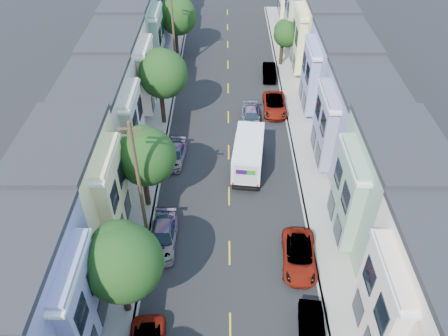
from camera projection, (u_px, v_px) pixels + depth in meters
name	position (u px, v px, depth m)	size (l,w,h in m)	color
ground	(230.00, 253.00, 31.87)	(160.00, 160.00, 0.00)	black
road_slab	(228.00, 134.00, 43.38)	(12.00, 70.00, 0.02)	black
curb_left	(168.00, 133.00, 43.35)	(0.30, 70.00, 0.15)	gray
curb_right	(289.00, 133.00, 43.32)	(0.30, 70.00, 0.15)	gray
sidewalk_left	(155.00, 133.00, 43.35)	(2.60, 70.00, 0.15)	gray
sidewalk_right	(302.00, 133.00, 43.32)	(2.60, 70.00, 0.15)	gray
centerline	(228.00, 134.00, 43.38)	(0.12, 70.00, 0.01)	gold
townhouse_row_left	(117.00, 134.00, 43.41)	(5.00, 70.00, 8.50)	#8E87AC
townhouse_row_right	(340.00, 134.00, 43.36)	(5.00, 70.00, 8.50)	#8E87AC
tree_b	(122.00, 263.00, 25.20)	(4.70, 4.70, 7.20)	black
tree_c	(145.00, 157.00, 32.49)	(4.48, 4.48, 7.27)	black
tree_d	(162.00, 74.00, 41.34)	(4.70, 4.70, 7.90)	black
tree_e	(177.00, 16.00, 53.93)	(4.70, 4.70, 7.42)	black
tree_far_r	(285.00, 35.00, 52.33)	(3.10, 3.10, 5.55)	black
utility_pole_near	(139.00, 182.00, 30.12)	(1.60, 0.26, 10.00)	#42301E
utility_pole_far	(173.00, 31.00, 50.07)	(1.60, 0.26, 10.00)	#42301E
fedex_truck	(248.00, 153.00, 38.18)	(2.46, 6.39, 3.06)	white
lead_sedan	(251.00, 117.00, 44.55)	(1.84, 4.37, 1.31)	black
parked_left_c	(163.00, 237.00, 32.12)	(1.98, 4.71, 1.41)	#9199A8
parked_left_d	(175.00, 155.00, 39.76)	(1.75, 4.16, 1.25)	#4B0F04
parked_right_a	(311.00, 331.00, 26.41)	(1.43, 4.04, 1.35)	#5C5F64
parked_right_b	(299.00, 256.00, 30.77)	(2.33, 5.05, 1.40)	silver
parked_right_c	(275.00, 105.00, 46.18)	(2.38, 5.16, 1.43)	black
parked_right_d	(269.00, 72.00, 51.84)	(1.49, 4.21, 1.40)	black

